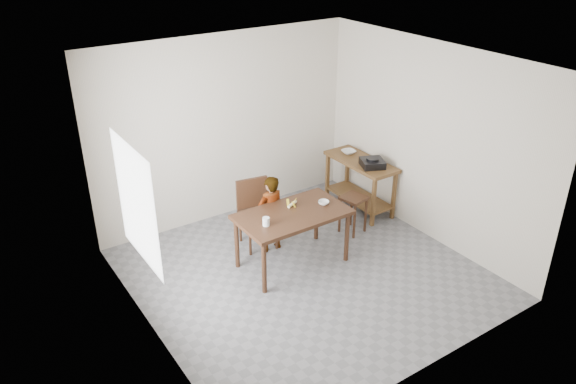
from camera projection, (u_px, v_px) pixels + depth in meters
floor at (306, 275)px, 7.13m from camera, size 4.00×4.00×0.04m
ceiling at (309, 60)px, 5.90m from camera, size 4.00×4.00×0.04m
wall_back at (225, 128)px, 8.02m from camera, size 4.00×0.04×2.70m
wall_front at (439, 258)px, 5.02m from camera, size 4.00×0.04×2.70m
wall_left at (140, 227)px, 5.51m from camera, size 0.04×4.00×2.70m
wall_right at (429, 142)px, 7.53m from camera, size 0.04×4.00×2.70m
window_pane at (136, 204)px, 5.62m from camera, size 0.02×1.10×1.30m
dining_table at (292, 238)px, 7.18m from camera, size 1.40×0.80×0.75m
prep_counter at (360, 184)px, 8.54m from camera, size 0.50×1.20×0.80m
child at (271, 214)px, 7.41m from camera, size 0.41×0.28×1.09m
dining_chair at (258, 215)px, 7.55m from camera, size 0.51×0.51×0.92m
stool at (353, 214)px, 7.95m from camera, size 0.38×0.38×0.56m
glass_tumbler at (266, 222)px, 6.71m from camera, size 0.09×0.09×0.11m
small_bowl at (324, 203)px, 7.21m from camera, size 0.15×0.15×0.05m
banana at (292, 204)px, 7.16m from camera, size 0.22×0.19×0.06m
serving_bowl at (349, 152)px, 8.59m from camera, size 0.23×0.23×0.05m
gas_burner at (372, 163)px, 8.14m from camera, size 0.42×0.42×0.11m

